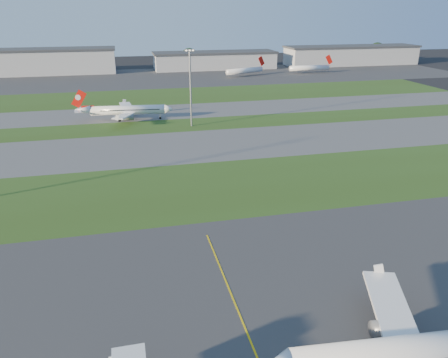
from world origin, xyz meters
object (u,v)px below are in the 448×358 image
object	(u,v)px
airliner_parked	(422,352)
mini_jet_far	(310,68)
mini_jet_near	(245,71)
light_mast_centre	(190,83)
airliner_taxiing	(127,110)

from	to	relation	value
airliner_parked	mini_jet_far	distance (m)	244.14
mini_jet_near	light_mast_centre	world-z (taller)	light_mast_centre
airliner_taxiing	mini_jet_far	xyz separation A→B (m)	(114.49, 98.56, -0.32)
airliner_taxiing	airliner_parked	bearing A→B (deg)	108.17
airliner_parked	light_mast_centre	size ratio (longest dim) A/B	1.38
mini_jet_far	airliner_taxiing	bearing A→B (deg)	-139.22
mini_jet_near	mini_jet_far	size ratio (longest dim) A/B	0.94
airliner_parked	mini_jet_near	bearing A→B (deg)	83.74
mini_jet_far	light_mast_centre	xyz separation A→B (m)	(-93.14, -112.59, 11.53)
airliner_parked	mini_jet_near	world-z (taller)	airliner_parked
mini_jet_far	airliner_parked	bearing A→B (deg)	-110.80
airliner_parked	mini_jet_far	world-z (taller)	airliner_parked
airliner_parked	light_mast_centre	xyz separation A→B (m)	(-6.24, 115.56, 10.91)
airliner_taxiing	mini_jet_near	distance (m)	119.76
mini_jet_far	light_mast_centre	distance (m)	146.57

